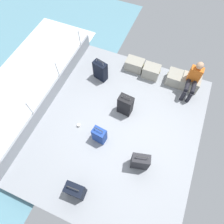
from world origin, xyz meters
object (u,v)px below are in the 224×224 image
cargo_crate_0 (135,65)px  suitcase_4 (75,191)px  cargo_crate_3 (190,82)px  passenger_seated (193,79)px  cargo_crate_2 (177,78)px  suitcase_0 (100,71)px  cargo_crate_1 (151,71)px  paper_cup (79,125)px  suitcase_2 (125,105)px  suitcase_3 (140,162)px  suitcase_1 (99,135)px

cargo_crate_0 → suitcase_4: 4.15m
cargo_crate_3 → passenger_seated: bearing=-90.0°
cargo_crate_2 → suitcase_4: suitcase_4 is taller
suitcase_0 → cargo_crate_1: bearing=25.4°
cargo_crate_1 → cargo_crate_2: cargo_crate_1 is taller
suitcase_4 → paper_cup: size_ratio=6.51×
suitcase_2 → passenger_seated: bearing=42.5°
suitcase_4 → paper_cup: 1.75m
cargo_crate_1 → cargo_crate_0: bearing=171.8°
suitcase_2 → paper_cup: size_ratio=7.74×
cargo_crate_1 → passenger_seated: (1.23, -0.15, 0.39)m
cargo_crate_0 → suitcase_2: bearing=-80.2°
suitcase_2 → suitcase_3: (0.89, -1.33, -0.04)m
cargo_crate_2 → cargo_crate_3: 0.42m
cargo_crate_1 → suitcase_1: bearing=-103.2°
cargo_crate_1 → paper_cup: cargo_crate_1 is taller
suitcase_1 → suitcase_4: suitcase_4 is taller
suitcase_3 → passenger_seated: bearing=76.9°
cargo_crate_2 → suitcase_0: bearing=-161.8°
suitcase_1 → suitcase_4: 1.44m
suitcase_1 → suitcase_2: bearing=73.7°
cargo_crate_0 → cargo_crate_1: bearing=-8.2°
cargo_crate_3 → passenger_seated: passenger_seated is taller
suitcase_1 → cargo_crate_1: bearing=76.8°
suitcase_4 → cargo_crate_1: bearing=82.2°
suitcase_4 → cargo_crate_3: bearing=66.5°
paper_cup → cargo_crate_1: bearing=62.2°
suitcase_1 → suitcase_2: 1.12m
cargo_crate_1 → cargo_crate_2: size_ratio=0.87×
suitcase_1 → suitcase_2: size_ratio=0.84×
suitcase_1 → suitcase_3: 1.23m
cargo_crate_2 → cargo_crate_3: size_ratio=1.09×
suitcase_1 → suitcase_2: (0.31, 1.07, 0.07)m
cargo_crate_2 → suitcase_2: (-1.11, -1.61, 0.15)m
suitcase_1 → paper_cup: suitcase_1 is taller
cargo_crate_3 → suitcase_0: size_ratio=0.74×
cargo_crate_3 → suitcase_4: bearing=-113.5°
cargo_crate_2 → suitcase_4: bearing=-108.4°
cargo_crate_2 → suitcase_2: size_ratio=0.81×
cargo_crate_3 → suitcase_3: (-0.64, -2.92, 0.09)m
cargo_crate_1 → suitcase_4: size_ratio=0.84×
suitcase_0 → suitcase_1: bearing=-66.6°
cargo_crate_0 → suitcase_1: (-0.03, -2.71, 0.08)m
suitcase_4 → paper_cup: (-0.76, 1.57, -0.22)m
suitcase_0 → suitcase_3: 2.99m
cargo_crate_2 → suitcase_4: (-1.37, -4.12, 0.08)m
suitcase_2 → suitcase_3: suitcase_2 is taller
cargo_crate_0 → passenger_seated: passenger_seated is taller
passenger_seated → suitcase_3: bearing=-103.1°
cargo_crate_3 → suitcase_0: bearing=-164.8°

